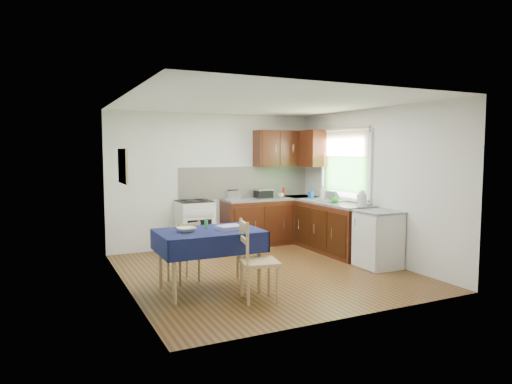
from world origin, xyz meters
name	(u,v)px	position (x,y,z in m)	size (l,w,h in m)	color
floor	(264,271)	(0.00, 0.00, 0.00)	(4.20, 4.20, 0.00)	#442512
ceiling	(264,103)	(0.00, 0.00, 2.50)	(4.00, 4.20, 0.02)	white
wall_back	(214,180)	(0.00, 2.10, 1.25)	(4.00, 0.02, 2.50)	silver
wall_front	(353,203)	(0.00, -2.10, 1.25)	(4.00, 0.02, 2.50)	silver
wall_left	(125,194)	(-2.00, 0.00, 1.25)	(0.02, 4.20, 2.50)	silver
wall_right	(371,184)	(2.00, 0.00, 1.25)	(0.02, 4.20, 2.50)	silver
base_cabinets	(299,225)	(1.36, 1.26, 0.43)	(1.90, 2.30, 0.86)	black
worktop_back	(271,199)	(1.05, 1.80, 0.88)	(1.90, 0.60, 0.04)	slate
worktop_right	(333,203)	(1.70, 0.65, 0.88)	(0.60, 1.70, 0.04)	slate
worktop_corner	(300,197)	(1.70, 1.80, 0.88)	(0.60, 0.60, 0.04)	slate
splashback	(246,182)	(0.65, 2.08, 1.20)	(2.70, 0.02, 0.60)	beige
upper_cabinets	(292,148)	(1.52, 1.80, 1.85)	(1.20, 0.85, 0.70)	black
stove	(194,226)	(-0.50, 1.80, 0.46)	(0.60, 0.61, 0.92)	silver
window	(345,159)	(1.97, 0.70, 1.65)	(0.04, 1.48, 1.26)	#265222
fridge	(378,239)	(1.70, -0.55, 0.44)	(0.58, 0.60, 0.89)	silver
corkboard	(123,166)	(-1.97, 0.30, 1.60)	(0.04, 0.62, 0.47)	tan
dining_table	(209,238)	(-1.06, -0.53, 0.69)	(1.31, 0.88, 0.79)	#0E0F3B
chair_far	(185,250)	(-1.23, -0.04, 0.45)	(0.47, 0.47, 0.85)	tan
chair_near	(255,258)	(-0.69, -1.14, 0.52)	(0.51, 0.51, 0.98)	tan
toaster	(233,195)	(0.22, 1.73, 0.99)	(0.25, 0.16, 0.19)	silver
sandwich_press	(263,193)	(0.90, 1.83, 0.99)	(0.30, 0.26, 0.18)	black
sauce_bottle	(283,192)	(1.30, 1.75, 1.00)	(0.04, 0.04, 0.19)	red
yellow_packet	(259,193)	(0.84, 1.89, 0.98)	(0.13, 0.08, 0.17)	gold
dish_rack	(332,200)	(1.73, 0.74, 0.92)	(0.41, 0.31, 0.19)	gray
kettle	(362,199)	(1.73, -0.10, 1.02)	(0.16, 0.16, 0.27)	silver
cup	(281,195)	(1.23, 1.73, 0.94)	(0.11, 0.11, 0.09)	silver
soap_bottle_a	(323,193)	(1.66, 0.93, 1.04)	(0.11, 0.11, 0.28)	silver
soap_bottle_b	(311,193)	(1.71, 1.39, 0.99)	(0.08, 0.09, 0.19)	#1B4BA1
soap_bottle_c	(335,199)	(1.64, 0.52, 0.98)	(0.12, 0.12, 0.15)	#278F28
plate_bowl	(186,230)	(-1.35, -0.53, 0.82)	(0.23, 0.23, 0.06)	beige
book	(226,226)	(-0.76, -0.39, 0.80)	(0.15, 0.21, 0.02)	white
spice_jar	(206,225)	(-1.04, -0.38, 0.84)	(0.05, 0.05, 0.10)	green
tea_towel	(230,228)	(-0.80, -0.61, 0.82)	(0.30, 0.24, 0.05)	#293B98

